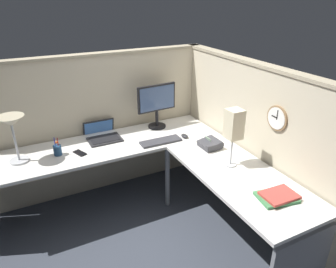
% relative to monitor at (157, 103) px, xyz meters
% --- Properties ---
extents(ground_plane, '(6.80, 6.80, 0.00)m').
position_rel_monitor_xyz_m(ground_plane, '(-0.27, -0.64, -1.02)').
color(ground_plane, '#383D47').
extents(cubicle_wall_back, '(2.57, 0.12, 1.58)m').
position_rel_monitor_xyz_m(cubicle_wall_back, '(-0.63, 0.23, -0.23)').
color(cubicle_wall_back, beige).
rests_on(cubicle_wall_back, ground).
extents(cubicle_wall_right, '(0.12, 2.37, 1.58)m').
position_rel_monitor_xyz_m(cubicle_wall_right, '(0.60, -0.90, -0.23)').
color(cubicle_wall_right, beige).
rests_on(cubicle_wall_right, ground).
extents(desk, '(2.35, 2.15, 0.73)m').
position_rel_monitor_xyz_m(desk, '(-0.41, -0.69, -0.39)').
color(desk, silver).
rests_on(desk, ground).
extents(monitor, '(0.46, 0.20, 0.50)m').
position_rel_monitor_xyz_m(monitor, '(0.00, 0.00, 0.00)').
color(monitor, black).
rests_on(monitor, desk).
extents(laptop, '(0.34, 0.38, 0.22)m').
position_rel_monitor_xyz_m(laptop, '(-0.64, 0.03, -0.27)').
color(laptop, '#232326').
rests_on(laptop, desk).
extents(keyboard, '(0.43, 0.15, 0.02)m').
position_rel_monitor_xyz_m(keyboard, '(-0.13, -0.38, -0.28)').
color(keyboard, '#38383D').
rests_on(keyboard, desk).
extents(computer_mouse, '(0.06, 0.10, 0.03)m').
position_rel_monitor_xyz_m(computer_mouse, '(0.14, -0.39, -0.28)').
color(computer_mouse, '#232326').
rests_on(computer_mouse, desk).
extents(desk_lamp_dome, '(0.24, 0.24, 0.44)m').
position_rel_monitor_xyz_m(desk_lamp_dome, '(-1.47, -0.15, 0.07)').
color(desk_lamp_dome, '#B7BABF').
rests_on(desk_lamp_dome, desk).
extents(pen_cup, '(0.08, 0.08, 0.18)m').
position_rel_monitor_xyz_m(pen_cup, '(-1.13, -0.18, -0.24)').
color(pen_cup, navy).
rests_on(pen_cup, desk).
extents(cell_phone, '(0.12, 0.16, 0.01)m').
position_rel_monitor_xyz_m(cell_phone, '(-0.94, -0.25, -0.29)').
color(cell_phone, black).
rests_on(cell_phone, desk).
extents(office_phone, '(0.19, 0.21, 0.11)m').
position_rel_monitor_xyz_m(office_phone, '(0.25, -0.71, -0.26)').
color(office_phone, '#38383D').
rests_on(office_phone, desk).
extents(book_stack, '(0.31, 0.26, 0.04)m').
position_rel_monitor_xyz_m(book_stack, '(0.23, -1.64, -0.27)').
color(book_stack, '#3F7F4C').
rests_on(book_stack, desk).
extents(desk_lamp_paper, '(0.13, 0.13, 0.53)m').
position_rel_monitor_xyz_m(desk_lamp_paper, '(0.23, -1.08, 0.09)').
color(desk_lamp_paper, '#B7BABF').
rests_on(desk_lamp_paper, desk).
extents(wall_clock, '(0.04, 0.22, 0.22)m').
position_rel_monitor_xyz_m(wall_clock, '(0.55, -1.24, 0.16)').
color(wall_clock, olive).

